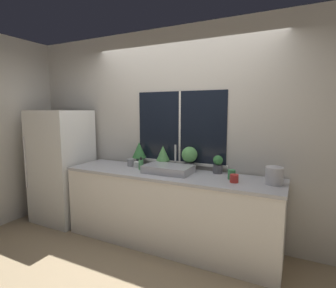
# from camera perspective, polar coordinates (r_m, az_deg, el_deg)

# --- Properties ---
(ground_plane) EXTENTS (14.00, 14.00, 0.00)m
(ground_plane) POSITION_cam_1_polar(r_m,az_deg,el_deg) (3.25, -2.75, -23.16)
(ground_plane) COLOR #937F60
(wall_back) EXTENTS (8.00, 0.09, 2.70)m
(wall_back) POSITION_cam_1_polar(r_m,az_deg,el_deg) (3.44, 2.85, 2.38)
(wall_back) COLOR #BCB7AD
(wall_back) RESTS_ON ground_plane
(wall_left) EXTENTS (0.06, 7.00, 2.70)m
(wall_left) POSITION_cam_1_polar(r_m,az_deg,el_deg) (5.47, -17.42, 3.91)
(wall_left) COLOR #BCB7AD
(wall_left) RESTS_ON ground_plane
(counter) EXTENTS (2.65, 0.66, 0.90)m
(counter) POSITION_cam_1_polar(r_m,az_deg,el_deg) (3.30, -0.03, -13.89)
(counter) COLOR white
(counter) RESTS_ON ground_plane
(refrigerator) EXTENTS (0.76, 0.68, 1.65)m
(refrigerator) POSITION_cam_1_polar(r_m,az_deg,el_deg) (4.23, -22.10, -4.45)
(refrigerator) COLOR silver
(refrigerator) RESTS_ON ground_plane
(sink) EXTENTS (0.57, 0.40, 0.32)m
(sink) POSITION_cam_1_polar(r_m,az_deg,el_deg) (3.16, 0.12, -5.44)
(sink) COLOR #ADADB2
(sink) RESTS_ON counter
(potted_plant_far_left) EXTENTS (0.19, 0.19, 0.31)m
(potted_plant_far_left) POSITION_cam_1_polar(r_m,az_deg,el_deg) (3.62, -6.30, -1.53)
(potted_plant_far_left) COLOR #4C4C51
(potted_plant_far_left) RESTS_ON counter
(potted_plant_center_left) EXTENTS (0.18, 0.18, 0.29)m
(potted_plant_center_left) POSITION_cam_1_polar(r_m,az_deg,el_deg) (3.44, -1.10, -2.40)
(potted_plant_center_left) COLOR #4C4C51
(potted_plant_center_left) RESTS_ON counter
(potted_plant_center_right) EXTENTS (0.20, 0.20, 0.30)m
(potted_plant_center_right) POSITION_cam_1_polar(r_m,az_deg,el_deg) (3.28, 4.69, -2.75)
(potted_plant_center_right) COLOR #4C4C51
(potted_plant_center_right) RESTS_ON counter
(potted_plant_far_right) EXTENTS (0.12, 0.12, 0.22)m
(potted_plant_far_right) POSITION_cam_1_polar(r_m,az_deg,el_deg) (3.18, 10.80, -4.33)
(potted_plant_far_right) COLOR #4C4C51
(potted_plant_far_right) RESTS_ON counter
(soap_bottle) EXTENTS (0.06, 0.06, 0.16)m
(soap_bottle) POSITION_cam_1_polar(r_m,az_deg,el_deg) (3.34, -5.90, -4.43)
(soap_bottle) COLOR #519E5B
(soap_bottle) RESTS_ON counter
(mug_red) EXTENTS (0.09, 0.09, 0.08)m
(mug_red) POSITION_cam_1_polar(r_m,az_deg,el_deg) (2.84, 14.19, -7.28)
(mug_red) COLOR #B72D28
(mug_red) RESTS_ON counter
(mug_green) EXTENTS (0.08, 0.08, 0.10)m
(mug_green) POSITION_cam_1_polar(r_m,az_deg,el_deg) (2.95, 13.66, -6.48)
(mug_green) COLOR #38844C
(mug_green) RESTS_ON counter
(mug_white) EXTENTS (0.09, 0.09, 0.08)m
(mug_white) POSITION_cam_1_polar(r_m,az_deg,el_deg) (3.47, -6.77, -4.49)
(mug_white) COLOR white
(mug_white) RESTS_ON counter
(mug_grey) EXTENTS (0.09, 0.09, 0.10)m
(mug_grey) POSITION_cam_1_polar(r_m,az_deg,el_deg) (3.57, -8.13, -3.99)
(mug_grey) COLOR gray
(mug_grey) RESTS_ON counter
(kettle) EXTENTS (0.18, 0.18, 0.20)m
(kettle) POSITION_cam_1_polar(r_m,az_deg,el_deg) (2.88, 22.13, -6.26)
(kettle) COLOR #B2B2B7
(kettle) RESTS_ON counter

